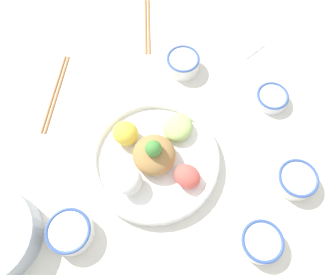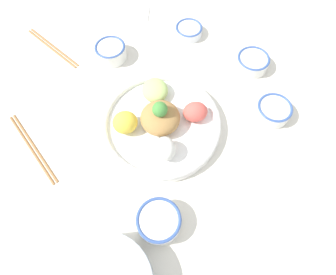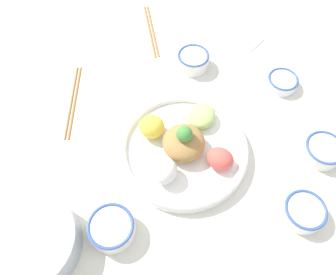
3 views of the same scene
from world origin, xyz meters
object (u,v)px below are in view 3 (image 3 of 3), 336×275
side_serving_bowl (29,242)px  chopsticks_pair_far (151,30)px  chopsticks_pair_near (73,101)px  sauce_bowl_dark (304,212)px  rice_bowl_plain (282,82)px  sauce_bowl_red (112,228)px  rice_bowl_blue (323,150)px  salad_platter (185,146)px  sauce_bowl_far (193,60)px  serving_spoon_extra (250,50)px

side_serving_bowl → chopsticks_pair_far: 0.72m
chopsticks_pair_far → chopsticks_pair_near: bearing=-46.9°
sauce_bowl_dark → chopsticks_pair_far: size_ratio=0.44×
chopsticks_pair_near → chopsticks_pair_far: (-0.08, 0.34, 0.00)m
sauce_bowl_dark → chopsticks_pair_near: (-0.61, -0.23, -0.02)m
rice_bowl_plain → chopsticks_pair_near: size_ratio=0.43×
sauce_bowl_red → sauce_bowl_dark: 0.43m
rice_bowl_blue → rice_bowl_plain: size_ratio=1.11×
salad_platter → chopsticks_pair_near: bearing=-157.1°
sauce_bowl_dark → sauce_bowl_far: size_ratio=1.02×
salad_platter → side_serving_bowl: bearing=-94.4°
salad_platter → sauce_bowl_red: size_ratio=3.16×
side_serving_bowl → sauce_bowl_dark: bearing=56.8°
sauce_bowl_red → sauce_bowl_far: (-0.25, 0.47, -0.00)m
chopsticks_pair_far → serving_spoon_extra: chopsticks_pair_far is taller
rice_bowl_blue → sauce_bowl_far: (-0.43, -0.05, 0.00)m
sauce_bowl_red → chopsticks_pair_far: size_ratio=0.48×
salad_platter → sauce_bowl_far: bearing=133.6°
salad_platter → sauce_bowl_far: (-0.20, 0.21, -0.00)m
chopsticks_pair_near → serving_spoon_extra: size_ratio=1.72×
rice_bowl_plain → salad_platter: bearing=-92.9°
salad_platter → sauce_bowl_red: salad_platter is taller
side_serving_bowl → serving_spoon_extra: (-0.10, 0.79, -0.04)m
sauce_bowl_dark → side_serving_bowl: bearing=-123.2°
sauce_bowl_far → serving_spoon_extra: 0.19m
rice_bowl_blue → chopsticks_pair_far: rice_bowl_blue is taller
rice_bowl_blue → chopsticks_pair_near: 0.67m
sauce_bowl_dark → side_serving_bowl: side_serving_bowl is taller
serving_spoon_extra → sauce_bowl_dark: bearing=-132.0°
salad_platter → serving_spoon_extra: size_ratio=2.74×
chopsticks_pair_near → serving_spoon_extra: chopsticks_pair_near is taller
rice_bowl_plain → sauce_bowl_far: sauce_bowl_far is taller
sauce_bowl_far → chopsticks_pair_near: bearing=-108.7°
sauce_bowl_far → chopsticks_pair_far: 0.20m
sauce_bowl_dark → chopsticks_pair_far: bearing=170.6°
salad_platter → side_serving_bowl: size_ratio=1.56×
serving_spoon_extra → side_serving_bowl: bearing=179.7°
salad_platter → rice_bowl_plain: 0.36m
side_serving_bowl → sauce_bowl_red: bearing=61.1°
chopsticks_pair_far → sauce_bowl_dark: bearing=20.4°
salad_platter → side_serving_bowl: 0.41m
sauce_bowl_dark → rice_bowl_plain: bearing=136.9°
rice_bowl_plain → side_serving_bowl: side_serving_bowl is taller
sauce_bowl_dark → chopsticks_pair_far: (-0.69, 0.12, -0.02)m
rice_bowl_blue → chopsticks_pair_far: (-0.63, -0.05, -0.02)m
sauce_bowl_dark → chopsticks_pair_near: size_ratio=0.47×
sauce_bowl_red → serving_spoon_extra: sauce_bowl_red is taller
sauce_bowl_red → rice_bowl_blue: size_ratio=1.05×
sauce_bowl_red → rice_bowl_plain: sauce_bowl_red is taller
rice_bowl_plain → side_serving_bowl: bearing=-93.7°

